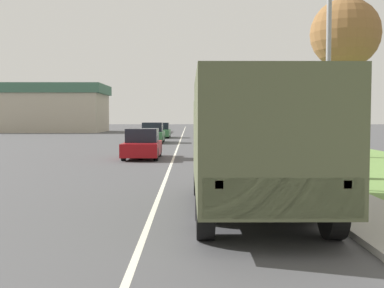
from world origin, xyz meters
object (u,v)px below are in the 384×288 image
object	(u,v)px
car_second_ahead	(153,134)
car_third_ahead	(161,131)
military_truck	(253,139)
lamp_post	(320,55)
car_nearest_ahead	(142,145)

from	to	relation	value
car_second_ahead	car_third_ahead	size ratio (longest dim) A/B	0.95
military_truck	lamp_post	size ratio (longest dim) A/B	1.13
car_nearest_ahead	car_second_ahead	size ratio (longest dim) A/B	0.90
car_nearest_ahead	lamp_post	size ratio (longest dim) A/B	0.64
car_third_ahead	lamp_post	world-z (taller)	lamp_post
military_truck	car_third_ahead	world-z (taller)	military_truck
car_second_ahead	military_truck	bearing A→B (deg)	-81.34
military_truck	lamp_post	xyz separation A→B (m)	(2.36, 3.51, 2.23)
car_nearest_ahead	car_second_ahead	xyz separation A→B (m)	(-0.59, 14.45, 0.05)
military_truck	car_nearest_ahead	size ratio (longest dim) A/B	1.77
car_nearest_ahead	car_third_ahead	size ratio (longest dim) A/B	0.86
car_nearest_ahead	car_third_ahead	bearing A→B (deg)	91.22
car_third_ahead	car_second_ahead	bearing A→B (deg)	-90.54
military_truck	car_nearest_ahead	bearing A→B (deg)	105.07
car_second_ahead	car_third_ahead	distance (m)	9.14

